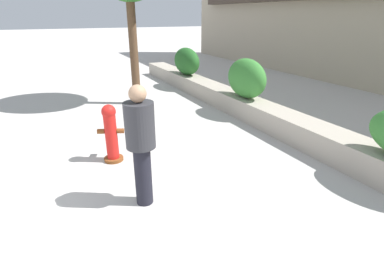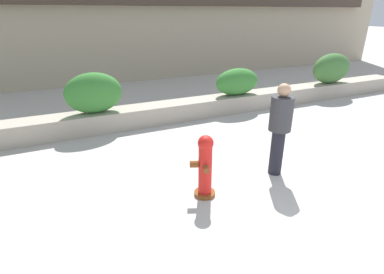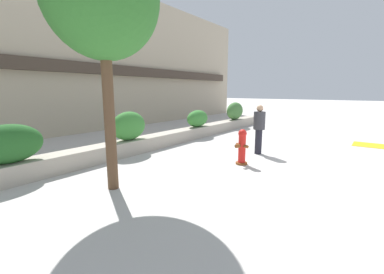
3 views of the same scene
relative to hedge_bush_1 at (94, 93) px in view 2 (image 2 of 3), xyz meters
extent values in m
plane|color=#BCB7B2|center=(2.11, -6.00, -1.00)|extent=(120.00, 120.00, 0.00)
cube|color=#ADA393|center=(2.11, 0.00, -0.75)|extent=(18.00, 0.70, 0.50)
ellipsoid|color=#387F33|center=(0.00, 0.00, 0.00)|extent=(1.39, 0.67, 1.00)
ellipsoid|color=#387F33|center=(4.18, 0.00, -0.10)|extent=(1.43, 0.67, 0.80)
ellipsoid|color=#427538|center=(8.09, 0.00, 0.01)|extent=(1.59, 0.70, 1.03)
cylinder|color=brown|center=(1.16, -3.78, -0.97)|extent=(0.46, 0.46, 0.06)
cylinder|color=red|center=(1.16, -3.78, -0.52)|extent=(0.29, 0.29, 0.85)
sphere|color=red|center=(1.16, -3.78, -0.05)|extent=(0.25, 0.25, 0.25)
cylinder|color=brown|center=(0.99, -3.71, -0.42)|extent=(0.17, 0.16, 0.11)
cylinder|color=brown|center=(1.22, -3.62, -0.42)|extent=(0.13, 0.15, 0.09)
cylinder|color=brown|center=(1.09, -3.94, -0.42)|extent=(0.13, 0.15, 0.09)
cylinder|color=black|center=(2.71, -3.67, -0.56)|extent=(0.33, 0.33, 0.88)
cylinder|color=#333338|center=(2.71, -3.67, 0.19)|extent=(0.56, 0.56, 0.62)
sphere|color=tan|center=(2.71, -3.67, 0.61)|extent=(0.23, 0.23, 0.23)
camera|label=1|loc=(6.32, -4.69, 1.54)|focal=28.00mm
camera|label=2|loc=(-0.84, -7.57, 1.85)|focal=28.00mm
camera|label=3|loc=(-5.85, -7.05, 1.22)|focal=24.00mm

